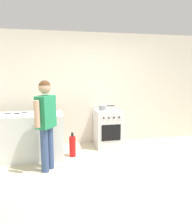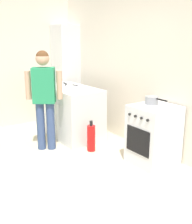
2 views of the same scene
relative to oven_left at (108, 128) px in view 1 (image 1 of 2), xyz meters
The scene contains 10 objects.
ground_plane 1.67m from the oven_left, 102.51° to the right, with size 8.00×8.00×0.00m, color beige.
back_wall 1.01m from the oven_left, 133.25° to the left, with size 6.00×0.10×2.60m, color silver.
counter_unit 1.74m from the oven_left, 167.47° to the right, with size 1.30×0.70×0.90m, color silver.
oven_left is the anchor object (origin of this frame).
pot 0.49m from the oven_left, 157.44° to the left, with size 0.37×0.19×0.11m.
knife_bread 1.97m from the oven_left, behind, with size 0.34×0.16×0.01m.
knife_paring 2.03m from the oven_left, behind, with size 0.19×0.14×0.01m.
knife_utility 2.12m from the oven_left, behind, with size 0.25×0.04×0.01m.
person 1.78m from the oven_left, 143.12° to the right, with size 0.36×0.49×1.58m.
fire_extinguisher 1.01m from the oven_left, 151.22° to the right, with size 0.13×0.13×0.50m.
Camera 1 is at (-0.93, -3.17, 1.71)m, focal length 35.00 mm.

